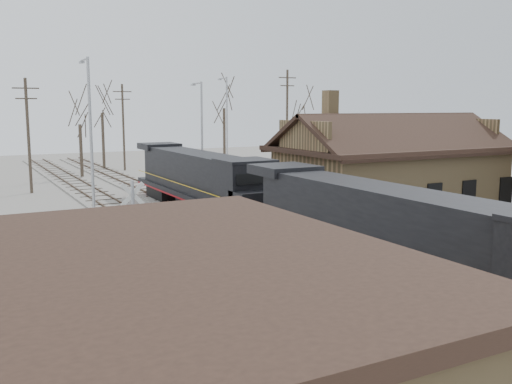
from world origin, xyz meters
TOP-DOWN VIEW (x-y plane):
  - ground at (0.00, 0.00)m, footprint 140.00×140.00m
  - road at (0.00, 0.00)m, footprint 60.00×9.00m
  - track_main at (0.00, 15.00)m, footprint 3.40×90.00m
  - track_siding at (-4.50, 15.00)m, footprint 3.40×90.00m
  - depot at (11.99, 12.00)m, footprint 15.20×9.31m
  - locomotive_lead at (0.00, -2.38)m, footprint 2.74×18.35m
  - locomotive_trailing at (0.00, 16.25)m, footprint 2.74×18.35m
  - crossbuck_far at (-7.63, 5.29)m, footprint 1.11×0.29m
  - streetlight_a at (-6.82, 16.63)m, footprint 0.25×2.04m
  - streetlight_b at (3.71, 25.10)m, footprint 0.25×2.04m
  - streetlight_c at (11.04, 35.94)m, footprint 0.25×2.04m
  - utility_pole_a at (-8.62, 30.83)m, footprint 2.00×0.24m
  - utility_pole_b at (2.40, 43.56)m, footprint 2.00×0.24m
  - utility_pole_c at (16.53, 32.99)m, footprint 2.00×0.24m
  - tree_b at (-3.04, 38.98)m, footprint 3.45×3.45m
  - tree_c at (0.57, 45.19)m, footprint 4.11×4.11m
  - tree_d at (13.04, 40.77)m, footprint 4.45×4.45m
  - tree_e at (22.54, 39.68)m, footprint 3.71×3.71m

SIDE VIEW (x-z plane):
  - ground at x=0.00m, z-range 0.00..0.00m
  - road at x=0.00m, z-range 0.00..0.03m
  - track_main at x=0.00m, z-range -0.05..0.19m
  - track_siding at x=-4.50m, z-range -0.05..0.19m
  - crossbuck_far at x=-7.63m, z-range -0.11..3.77m
  - locomotive_trailing at x=0.00m, z-range 0.21..4.06m
  - locomotive_lead at x=0.00m, z-range 0.10..4.17m
  - depot at x=11.99m, z-range -1.54..6.36m
  - utility_pole_a at x=-8.62m, z-range 0.22..9.29m
  - utility_pole_b at x=2.40m, z-range 0.22..9.45m
  - streetlight_b at x=3.71m, z-range 0.54..9.34m
  - streetlight_a at x=-6.82m, z-range 0.54..10.21m
  - streetlight_c at x=11.04m, z-range 0.54..10.37m
  - utility_pole_c at x=16.53m, z-range 0.23..10.78m
  - tree_b at x=-3.04m, z-range 1.78..10.23m
  - tree_e at x=22.54m, z-range 1.92..11.01m
  - tree_c at x=0.57m, z-range 2.13..12.19m
  - tree_d at x=13.04m, z-range 2.31..13.22m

